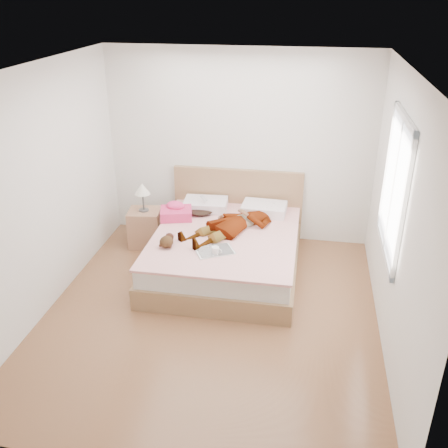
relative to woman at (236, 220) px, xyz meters
name	(u,v)px	position (x,y,z in m)	size (l,w,h in m)	color
ground	(211,314)	(-0.10, -1.16, -0.62)	(4.00, 4.00, 0.00)	#512D19
woman	(236,220)	(0.00, 0.00, 0.00)	(0.58, 1.55, 0.21)	white
hair	(200,207)	(-0.57, 0.45, -0.07)	(0.43, 0.53, 0.08)	black
phone	(204,198)	(-0.50, 0.40, 0.09)	(0.05, 0.11, 0.01)	silver
room_shell	(394,188)	(1.67, -0.86, 0.88)	(4.00, 4.00, 4.00)	white
bed	(227,248)	(-0.10, -0.13, -0.34)	(1.80, 2.08, 1.00)	brown
towel	(176,212)	(-0.82, 0.16, -0.02)	(0.47, 0.41, 0.21)	#FB4484
magazine	(215,251)	(-0.15, -0.66, -0.10)	(0.51, 0.45, 0.03)	white
coffee_mug	(216,251)	(-0.12, -0.73, -0.06)	(0.13, 0.10, 0.10)	white
plush_toy	(167,241)	(-0.72, -0.63, -0.04)	(0.17, 0.25, 0.14)	#331E0E
nightstand	(145,225)	(-1.31, 0.28, -0.31)	(0.47, 0.43, 0.91)	#906442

